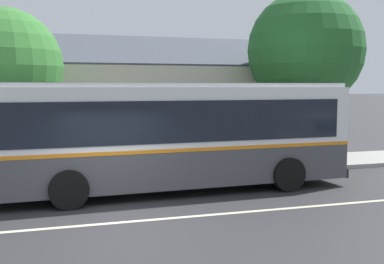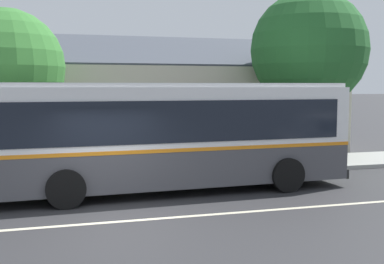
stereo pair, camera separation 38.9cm
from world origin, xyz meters
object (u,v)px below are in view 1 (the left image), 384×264
transit_bus (168,133)px  bus_stop_sign (315,125)px  street_tree_secondary (3,67)px  street_tree_primary (304,55)px

transit_bus → bus_stop_sign: (6.17, 2.09, -0.05)m
transit_bus → street_tree_secondary: street_tree_secondary is taller
transit_bus → street_tree_secondary: bearing=140.0°
transit_bus → street_tree_secondary: 6.45m
street_tree_primary → bus_stop_sign: (-0.72, -2.13, -2.72)m
street_tree_secondary → transit_bus: bearing=-40.0°
transit_bus → street_tree_secondary: (-4.69, 3.94, 2.01)m
transit_bus → street_tree_primary: 8.51m
street_tree_primary → street_tree_secondary: (-11.59, -0.28, -0.65)m
street_tree_secondary → bus_stop_sign: size_ratio=2.37×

